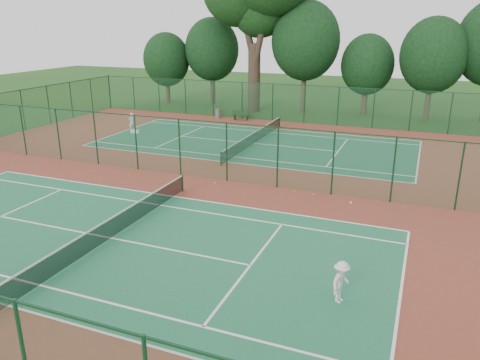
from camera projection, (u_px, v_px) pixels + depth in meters
name	position (u px, v px, depth m)	size (l,w,h in m)	color
ground	(203.00, 178.00, 28.08)	(120.00, 120.00, 0.00)	#1F4816
red_pad	(203.00, 178.00, 28.08)	(40.00, 36.00, 0.01)	brown
court_near	(112.00, 238.00, 20.15)	(23.77, 10.97, 0.01)	#206541
court_far	(255.00, 143.00, 35.99)	(23.77, 10.97, 0.01)	#1C593C
fence_north	(288.00, 103.00, 43.35)	(40.00, 0.09, 3.50)	#164427
fence_divider	(203.00, 149.00, 27.51)	(40.00, 0.09, 3.50)	#1A4F2C
tennis_net_near	(111.00, 227.00, 19.98)	(0.10, 12.90, 0.97)	#153A1C
tennis_net_far	(255.00, 137.00, 35.82)	(0.10, 12.90, 0.97)	#153A1C
player_near	(341.00, 282.00, 15.34)	(0.95, 0.55, 1.48)	silver
player_far	(132.00, 122.00, 39.75)	(0.57, 0.38, 1.58)	silver
trash_bin	(218.00, 113.00, 45.41)	(0.51, 0.51, 0.92)	slate
bench	(240.00, 115.00, 44.49)	(1.57, 0.52, 0.96)	black
kit_bag	(135.00, 132.00, 39.34)	(0.74, 0.28, 0.28)	silver
stray_ball_a	(313.00, 194.00, 25.20)	(0.08, 0.08, 0.08)	gold
stray_ball_b	(294.00, 191.00, 25.72)	(0.07, 0.07, 0.07)	yellow
stray_ball_c	(215.00, 183.00, 27.04)	(0.08, 0.08, 0.08)	#EEF438
evergreen_row	(309.00, 111.00, 49.24)	(39.00, 5.00, 12.00)	black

